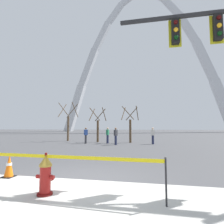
{
  "coord_description": "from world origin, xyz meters",
  "views": [
    {
      "loc": [
        2.0,
        -5.46,
        1.6
      ],
      "look_at": [
        -0.14,
        5.0,
        2.5
      ],
      "focal_mm": 29.41,
      "sensor_mm": 36.0,
      "label": 1
    }
  ],
  "objects_px": {
    "traffic_cone_by_hydrant": "(9,166)",
    "pedestrian_near_trees": "(86,135)",
    "monument_arch": "(143,67)",
    "fire_hydrant": "(46,175)",
    "pedestrian_walking_right": "(116,136)",
    "pedestrian_standing_center": "(108,135)",
    "pedestrian_walking_left": "(153,136)"
  },
  "relations": [
    {
      "from": "pedestrian_near_trees",
      "to": "pedestrian_walking_right",
      "type": "bearing_deg",
      "value": -14.82
    },
    {
      "from": "pedestrian_standing_center",
      "to": "pedestrian_walking_right",
      "type": "bearing_deg",
      "value": -51.85
    },
    {
      "from": "monument_arch",
      "to": "pedestrian_near_trees",
      "type": "height_order",
      "value": "monument_arch"
    },
    {
      "from": "fire_hydrant",
      "to": "pedestrian_walking_left",
      "type": "relative_size",
      "value": 0.62
    },
    {
      "from": "pedestrian_walking_right",
      "to": "pedestrian_near_trees",
      "type": "bearing_deg",
      "value": 165.18
    },
    {
      "from": "monument_arch",
      "to": "pedestrian_walking_left",
      "type": "bearing_deg",
      "value": -87.33
    },
    {
      "from": "pedestrian_walking_left",
      "to": "pedestrian_near_trees",
      "type": "distance_m",
      "value": 6.57
    },
    {
      "from": "fire_hydrant",
      "to": "pedestrian_walking_right",
      "type": "xyz_separation_m",
      "value": [
        -0.59,
        12.57,
        0.35
      ]
    },
    {
      "from": "pedestrian_near_trees",
      "to": "monument_arch",
      "type": "bearing_deg",
      "value": 85.12
    },
    {
      "from": "pedestrian_standing_center",
      "to": "pedestrian_walking_left",
      "type": "bearing_deg",
      "value": 0.47
    },
    {
      "from": "pedestrian_walking_right",
      "to": "fire_hydrant",
      "type": "bearing_deg",
      "value": -87.31
    },
    {
      "from": "monument_arch",
      "to": "pedestrian_near_trees",
      "type": "relative_size",
      "value": 38.5
    },
    {
      "from": "traffic_cone_by_hydrant",
      "to": "pedestrian_near_trees",
      "type": "relative_size",
      "value": 0.46
    },
    {
      "from": "pedestrian_walking_right",
      "to": "monument_arch",
      "type": "bearing_deg",
      "value": 88.8
    },
    {
      "from": "monument_arch",
      "to": "pedestrian_standing_center",
      "type": "xyz_separation_m",
      "value": [
        -2.14,
        -49.24,
        -23.08
      ]
    },
    {
      "from": "monument_arch",
      "to": "pedestrian_standing_center",
      "type": "distance_m",
      "value": 54.42
    },
    {
      "from": "pedestrian_walking_left",
      "to": "pedestrian_standing_center",
      "type": "relative_size",
      "value": 1.0
    },
    {
      "from": "monument_arch",
      "to": "pedestrian_walking_left",
      "type": "height_order",
      "value": "monument_arch"
    },
    {
      "from": "pedestrian_walking_left",
      "to": "traffic_cone_by_hydrant",
      "type": "bearing_deg",
      "value": -110.44
    },
    {
      "from": "traffic_cone_by_hydrant",
      "to": "pedestrian_walking_left",
      "type": "xyz_separation_m",
      "value": [
        4.78,
        12.81,
        0.46
      ]
    },
    {
      "from": "pedestrian_walking_left",
      "to": "pedestrian_walking_right",
      "type": "bearing_deg",
      "value": -157.15
    },
    {
      "from": "traffic_cone_by_hydrant",
      "to": "pedestrian_near_trees",
      "type": "height_order",
      "value": "pedestrian_near_trees"
    },
    {
      "from": "pedestrian_standing_center",
      "to": "pedestrian_near_trees",
      "type": "height_order",
      "value": "same"
    },
    {
      "from": "traffic_cone_by_hydrant",
      "to": "pedestrian_walking_left",
      "type": "bearing_deg",
      "value": 69.56
    },
    {
      "from": "pedestrian_walking_left",
      "to": "pedestrian_near_trees",
      "type": "height_order",
      "value": "same"
    },
    {
      "from": "pedestrian_walking_right",
      "to": "pedestrian_near_trees",
      "type": "distance_m",
      "value": 3.3
    },
    {
      "from": "monument_arch",
      "to": "traffic_cone_by_hydrant",
      "type": "bearing_deg",
      "value": -92.29
    },
    {
      "from": "fire_hydrant",
      "to": "pedestrian_near_trees",
      "type": "xyz_separation_m",
      "value": [
        -3.78,
        13.41,
        0.35
      ]
    },
    {
      "from": "monument_arch",
      "to": "pedestrian_walking_left",
      "type": "distance_m",
      "value": 54.4
    },
    {
      "from": "monument_arch",
      "to": "fire_hydrant",
      "type": "bearing_deg",
      "value": -90.43
    },
    {
      "from": "fire_hydrant",
      "to": "pedestrian_walking_right",
      "type": "relative_size",
      "value": 0.62
    },
    {
      "from": "pedestrian_near_trees",
      "to": "fire_hydrant",
      "type": "bearing_deg",
      "value": -74.25
    }
  ]
}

